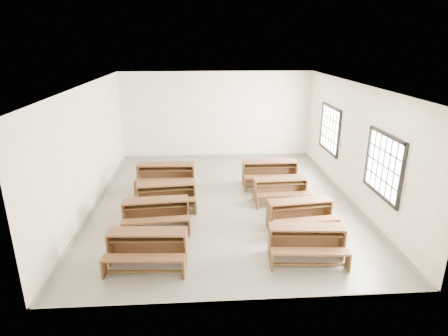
{
  "coord_description": "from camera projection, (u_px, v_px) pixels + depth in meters",
  "views": [
    {
      "loc": [
        -0.62,
        -9.46,
        4.25
      ],
      "look_at": [
        0.0,
        0.0,
        1.0
      ],
      "focal_mm": 30.0,
      "sensor_mm": 36.0,
      "label": 1
    }
  ],
  "objects": [
    {
      "name": "desk_set_2",
      "position": [
        166.0,
        194.0,
        9.87
      ],
      "size": [
        1.58,
        0.92,
        0.68
      ],
      "rotation": [
        0.0,
        0.0,
        0.09
      ],
      "color": "brown",
      "rests_on": "ground"
    },
    {
      "name": "desk_set_4",
      "position": [
        307.0,
        240.0,
        7.6
      ],
      "size": [
        1.58,
        0.91,
        0.68
      ],
      "rotation": [
        0.0,
        0.0,
        -0.08
      ],
      "color": "brown",
      "rests_on": "ground"
    },
    {
      "name": "desk_set_3",
      "position": [
        166.0,
        174.0,
        11.18
      ],
      "size": [
        1.73,
        0.94,
        0.76
      ],
      "rotation": [
        0.0,
        0.0,
        -0.04
      ],
      "color": "brown",
      "rests_on": "ground"
    },
    {
      "name": "desk_set_5",
      "position": [
        300.0,
        212.0,
        8.84
      ],
      "size": [
        1.61,
        0.96,
        0.69
      ],
      "rotation": [
        0.0,
        0.0,
        0.12
      ],
      "color": "brown",
      "rests_on": "ground"
    },
    {
      "name": "desk_set_0",
      "position": [
        147.0,
        245.0,
        7.38
      ],
      "size": [
        1.6,
        0.9,
        0.7
      ],
      "rotation": [
        0.0,
        0.0,
        -0.06
      ],
      "color": "brown",
      "rests_on": "ground"
    },
    {
      "name": "desk_set_1",
      "position": [
        156.0,
        211.0,
        8.85
      ],
      "size": [
        1.61,
        0.93,
        0.7
      ],
      "rotation": [
        0.0,
        0.0,
        0.08
      ],
      "color": "brown",
      "rests_on": "ground"
    },
    {
      "name": "desk_set_7",
      "position": [
        270.0,
        171.0,
        11.49
      ],
      "size": [
        1.67,
        0.88,
        0.75
      ],
      "rotation": [
        0.0,
        0.0,
        -0.01
      ],
      "color": "brown",
      "rests_on": "ground"
    },
    {
      "name": "desk_set_6",
      "position": [
        280.0,
        188.0,
        10.31
      ],
      "size": [
        1.49,
        0.82,
        0.65
      ],
      "rotation": [
        0.0,
        0.0,
        0.05
      ],
      "color": "brown",
      "rests_on": "ground"
    },
    {
      "name": "room",
      "position": [
        227.0,
        126.0,
        9.65
      ],
      "size": [
        8.5,
        8.5,
        3.2
      ],
      "color": "slate",
      "rests_on": "ground"
    }
  ]
}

